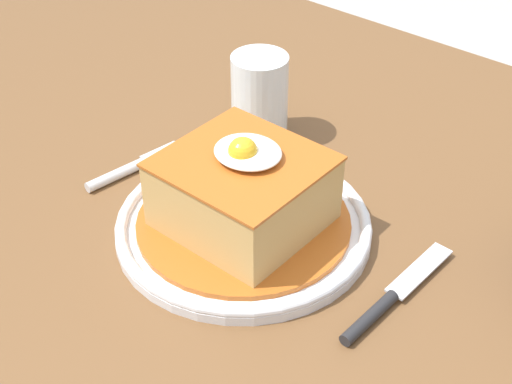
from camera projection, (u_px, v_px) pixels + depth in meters
dining_table at (302, 252)px, 0.89m from camera, size 1.43×0.83×0.72m
main_plate at (243, 225)px, 0.77m from camera, size 0.26×0.26×0.02m
sandwich_meal at (243, 194)px, 0.74m from camera, size 0.22×0.22×0.10m
fork at (131, 168)px, 0.85m from camera, size 0.04×0.14×0.01m
knife at (385, 303)px, 0.68m from camera, size 0.02×0.17×0.01m
drinking_glass at (260, 102)px, 0.89m from camera, size 0.07×0.07×0.10m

